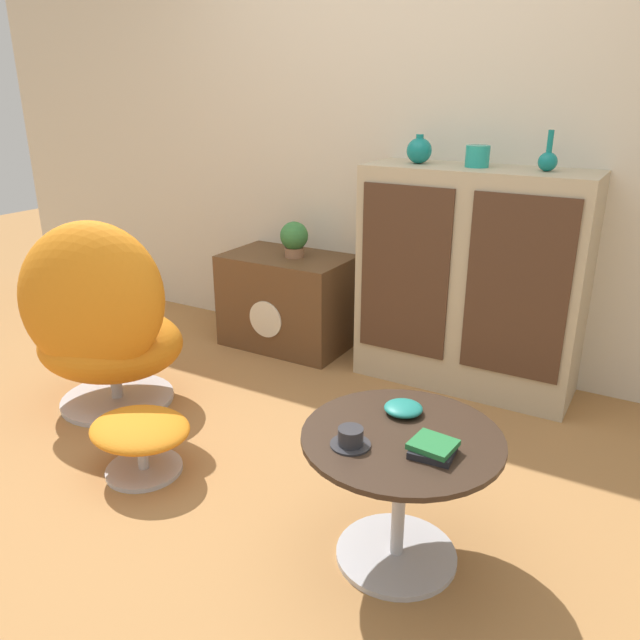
# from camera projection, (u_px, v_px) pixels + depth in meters

# --- Properties ---
(ground_plane) EXTENTS (12.00, 12.00, 0.00)m
(ground_plane) POSITION_uv_depth(u_px,v_px,m) (240.00, 482.00, 2.52)
(ground_plane) COLOR #A87542
(wall_back) EXTENTS (6.40, 0.06, 2.60)m
(wall_back) POSITION_uv_depth(u_px,v_px,m) (408.00, 126.00, 3.35)
(wall_back) COLOR beige
(wall_back) RESTS_ON ground_plane
(sideboard) EXTENTS (1.12, 0.42, 1.14)m
(sideboard) POSITION_uv_depth(u_px,v_px,m) (470.00, 281.00, 3.19)
(sideboard) COLOR tan
(sideboard) RESTS_ON ground_plane
(tv_console) EXTENTS (0.75, 0.48, 0.56)m
(tv_console) POSITION_uv_depth(u_px,v_px,m) (288.00, 301.00, 3.78)
(tv_console) COLOR brown
(tv_console) RESTS_ON ground_plane
(egg_chair) EXTENTS (0.89, 0.86, 0.97)m
(egg_chair) POSITION_uv_depth(u_px,v_px,m) (101.00, 324.00, 2.96)
(egg_chair) COLOR #B7B7BC
(egg_chair) RESTS_ON ground_plane
(ottoman) EXTENTS (0.43, 0.36, 0.24)m
(ottoman) POSITION_uv_depth(u_px,v_px,m) (140.00, 434.00, 2.53)
(ottoman) COLOR #B7B7BC
(ottoman) RESTS_ON ground_plane
(coffee_table) EXTENTS (0.64, 0.64, 0.47)m
(coffee_table) POSITION_uv_depth(u_px,v_px,m) (400.00, 477.00, 2.01)
(coffee_table) COLOR #B7B7BC
(coffee_table) RESTS_ON ground_plane
(vase_leftmost) EXTENTS (0.13, 0.13, 0.14)m
(vase_leftmost) POSITION_uv_depth(u_px,v_px,m) (419.00, 150.00, 3.12)
(vase_leftmost) COLOR #147A75
(vase_leftmost) RESTS_ON sideboard
(vase_inner_left) EXTENTS (0.12, 0.12, 0.10)m
(vase_inner_left) POSITION_uv_depth(u_px,v_px,m) (477.00, 156.00, 2.98)
(vase_inner_left) COLOR teal
(vase_inner_left) RESTS_ON sideboard
(vase_inner_right) EXTENTS (0.09, 0.09, 0.18)m
(vase_inner_right) POSITION_uv_depth(u_px,v_px,m) (548.00, 160.00, 2.83)
(vase_inner_right) COLOR #147A75
(vase_inner_right) RESTS_ON sideboard
(potted_plant) EXTENTS (0.16, 0.16, 0.21)m
(potted_plant) POSITION_uv_depth(u_px,v_px,m) (294.00, 238.00, 3.62)
(potted_plant) COLOR #996B4C
(potted_plant) RESTS_ON tv_console
(teacup) EXTENTS (0.13, 0.13, 0.06)m
(teacup) POSITION_uv_depth(u_px,v_px,m) (351.00, 439.00, 1.89)
(teacup) COLOR #2D2D33
(teacup) RESTS_ON coffee_table
(book_stack) EXTENTS (0.14, 0.13, 0.04)m
(book_stack) POSITION_uv_depth(u_px,v_px,m) (433.00, 448.00, 1.85)
(book_stack) COLOR black
(book_stack) RESTS_ON coffee_table
(bowl) EXTENTS (0.13, 0.13, 0.04)m
(bowl) POSITION_uv_depth(u_px,v_px,m) (403.00, 408.00, 2.08)
(bowl) COLOR #1E7A70
(bowl) RESTS_ON coffee_table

